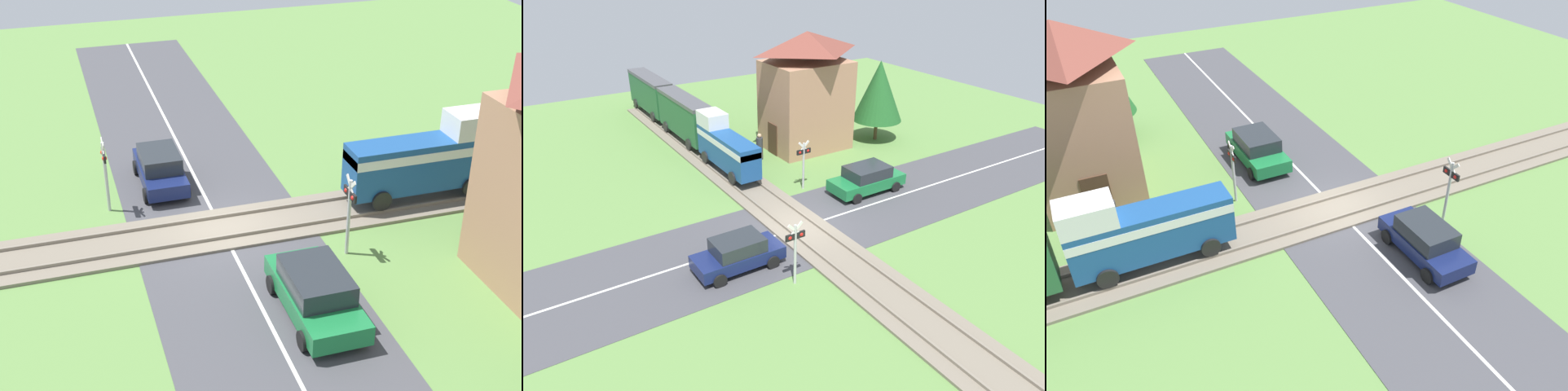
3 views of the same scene
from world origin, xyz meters
The scene contains 8 objects.
ground_plane centered at (0.00, 0.00, 0.00)m, with size 60.00×60.00×0.00m, color #5B8442.
road_surface centered at (0.00, 0.00, 0.01)m, with size 48.00×6.40×0.02m.
track_bed centered at (0.00, 0.00, 0.07)m, with size 2.80×48.00×0.24m.
car_near_crossing centered at (-4.16, -1.44, 0.77)m, with size 3.91×1.79×1.49m.
car_far_side centered at (5.49, 1.44, 0.81)m, with size 4.32×2.00×1.56m.
crossing_signal_west_approach centered at (-2.69, -3.67, 1.87)m, with size 0.90×0.18×2.90m.
crossing_signal_east_approach centered at (2.69, 3.67, 1.87)m, with size 0.90×0.18×2.90m.
pedestrian_by_station centered at (2.79, 8.85, 0.80)m, with size 0.43×0.43×1.75m.
Camera 1 is at (21.68, -5.30, 13.48)m, focal length 50.00 mm.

